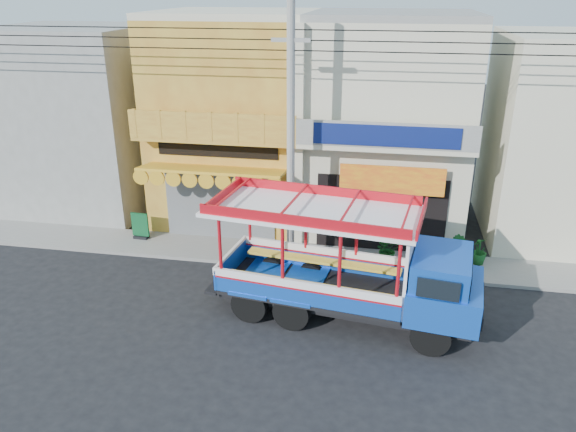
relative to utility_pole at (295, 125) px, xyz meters
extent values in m
plane|color=black|center=(0.85, -3.30, -5.03)|extent=(90.00, 90.00, 0.00)
cube|color=slate|center=(0.85, 0.70, -4.97)|extent=(30.00, 2.00, 0.12)
cube|color=#B27327|center=(-3.15, 4.70, -1.03)|extent=(6.00, 6.00, 8.00)
cube|color=#595B5E|center=(-3.15, 1.68, -3.63)|extent=(4.20, 0.10, 2.60)
cube|color=gold|center=(-3.15, 0.95, -1.98)|extent=(5.20, 1.50, 0.31)
cube|color=#B27327|center=(-3.15, 1.35, -0.98)|extent=(6.00, 0.70, 0.18)
cube|color=#B27327|center=(-3.15, 1.05, -0.43)|extent=(6.00, 0.12, 0.95)
cube|color=black|center=(-3.15, 1.67, -1.48)|extent=(4.50, 0.04, 0.45)
cube|color=beige|center=(-3.15, 4.70, 3.09)|extent=(6.00, 6.00, 0.24)
cube|color=beige|center=(2.85, 4.70, -1.03)|extent=(6.00, 6.00, 8.00)
cube|color=black|center=(2.85, 1.68, -3.53)|extent=(4.60, 0.12, 2.80)
cube|color=yellow|center=(3.15, 1.40, -2.13)|extent=(3.60, 0.05, 1.00)
cube|color=beige|center=(2.85, 1.35, -0.98)|extent=(6.00, 0.70, 0.18)
cube|color=gray|center=(2.85, 1.05, -0.48)|extent=(6.00, 0.12, 0.85)
cube|color=navy|center=(2.85, 0.98, -0.48)|extent=(4.80, 0.06, 0.70)
cube|color=gray|center=(2.85, 4.70, 3.09)|extent=(6.00, 6.00, 0.24)
cube|color=beige|center=(-0.15, 1.55, -1.03)|extent=(0.35, 0.30, 8.00)
cube|color=gray|center=(-10.15, 4.70, -1.23)|extent=(6.00, 6.00, 7.60)
cylinder|color=gray|center=(-0.15, 0.00, -0.53)|extent=(0.26, 0.26, 9.00)
cube|color=gray|center=(-0.15, 0.00, 2.57)|extent=(1.20, 0.12, 0.12)
cylinder|color=black|center=(0.85, 0.00, 2.27)|extent=(28.00, 0.04, 0.04)
cylinder|color=black|center=(0.85, 0.00, 2.57)|extent=(28.00, 0.04, 0.04)
cylinder|color=black|center=(0.85, 0.00, 2.87)|extent=(28.00, 0.04, 0.04)
cylinder|color=black|center=(4.38, -4.34, -4.50)|extent=(1.10, 0.45, 1.07)
cylinder|color=black|center=(4.66, -2.32, -4.50)|extent=(1.10, 0.45, 1.07)
cylinder|color=black|center=(0.56, -3.81, -4.50)|extent=(1.10, 0.45, 1.07)
cylinder|color=black|center=(0.84, -1.79, -4.50)|extent=(1.10, 0.45, 1.07)
cylinder|color=black|center=(-0.72, -3.63, -4.50)|extent=(1.10, 0.45, 1.07)
cylinder|color=black|center=(-0.44, -1.61, -4.50)|extent=(1.10, 0.45, 1.07)
cube|color=black|center=(1.97, -2.98, -4.39)|extent=(7.38, 2.75, 0.30)
cube|color=blue|center=(4.73, -3.36, -3.80)|extent=(2.24, 2.60, 0.97)
cube|color=blue|center=(4.57, -3.34, -2.94)|extent=(1.79, 2.36, 0.80)
cube|color=black|center=(5.32, -3.44, -2.99)|extent=(0.32, 1.88, 0.59)
cube|color=black|center=(1.10, -2.85, -4.17)|extent=(5.58, 3.07, 0.13)
cube|color=blue|center=(0.94, -3.98, -3.80)|extent=(5.27, 0.82, 0.64)
cube|color=white|center=(0.94, -3.98, -3.51)|extent=(5.27, 0.83, 0.24)
cube|color=blue|center=(1.25, -1.73, -3.80)|extent=(5.27, 0.82, 0.64)
cube|color=white|center=(1.25, -1.73, -3.51)|extent=(5.27, 0.83, 0.24)
cylinder|color=red|center=(-1.53, -3.61, -2.62)|extent=(0.11, 0.11, 1.72)
cylinder|color=red|center=(-1.22, -1.40, -2.62)|extent=(0.11, 0.11, 1.72)
cube|color=white|center=(3.75, -3.22, -2.97)|extent=(0.39, 2.16, 2.41)
cube|color=white|center=(0.99, -2.84, -1.76)|extent=(6.26, 3.43, 0.11)
cube|color=red|center=(0.99, -2.84, -1.57)|extent=(6.03, 3.29, 0.28)
cube|color=black|center=(-6.15, 1.02, -4.86)|extent=(0.58, 0.33, 0.10)
cube|color=#0D4923|center=(-6.15, 1.02, -4.35)|extent=(0.67, 0.11, 0.92)
imported|color=#164E1C|center=(3.19, 0.67, -4.44)|extent=(1.06, 0.99, 0.95)
imported|color=#164E1C|center=(5.49, 0.76, -4.35)|extent=(0.66, 0.73, 1.12)
imported|color=#164E1C|center=(6.30, 1.12, -4.42)|extent=(0.75, 0.75, 0.98)
camera|label=1|loc=(2.89, -17.28, 4.10)|focal=35.00mm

